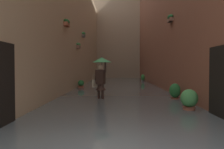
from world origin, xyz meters
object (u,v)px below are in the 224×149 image
Objects in this scene: potted_plant_mid_left at (175,92)px; potted_plant_near_right at (81,85)px; potted_plant_far_left at (143,79)px; person_wading at (101,72)px; potted_plant_near_left at (189,101)px.

potted_plant_mid_left is 7.36m from potted_plant_near_right.
potted_plant_far_left is at bearing -89.44° from potted_plant_mid_left.
potted_plant_far_left is 8.35m from potted_plant_near_right.
person_wading is 2.42× the size of potted_plant_near_left.
person_wading reaches higher than potted_plant_mid_left.
potted_plant_far_left reaches higher than potted_plant_near_left.
potted_plant_mid_left is at bearing 132.85° from potted_plant_near_right.
potted_plant_far_left is 12.16m from potted_plant_mid_left.
potted_plant_mid_left is at bearing -93.65° from potted_plant_near_left.
person_wading is 2.92× the size of potted_plant_near_right.
potted_plant_far_left is 1.04× the size of potted_plant_mid_left.
person_wading reaches higher than potted_plant_far_left.
potted_plant_far_left is 14.81m from potted_plant_near_left.
person_wading is at bearing 107.81° from potted_plant_near_right.
potted_plant_far_left reaches higher than potted_plant_mid_left.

